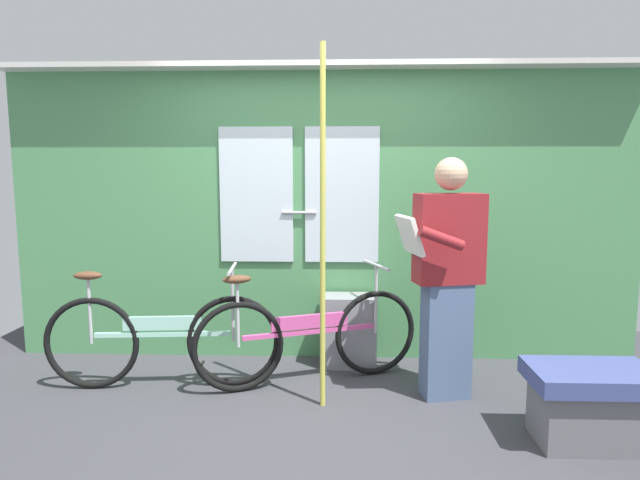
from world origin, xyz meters
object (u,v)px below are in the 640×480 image
(bench_seat_corner, at_px, (590,404))
(bicycle_leaning_behind, at_px, (309,336))
(passenger_reading_newspaper, at_px, (447,273))
(trash_bin_by_wall, at_px, (349,330))
(handrail_pole, at_px, (323,231))
(bicycle_near_door, at_px, (162,339))

(bench_seat_corner, bearing_deg, bicycle_leaning_behind, 153.30)
(passenger_reading_newspaper, distance_m, bench_seat_corner, 1.15)
(passenger_reading_newspaper, relative_size, bench_seat_corner, 2.37)
(trash_bin_by_wall, xyz_separation_m, handrail_pole, (-0.19, -0.77, 0.89))
(passenger_reading_newspaper, relative_size, trash_bin_by_wall, 2.89)
(bicycle_leaning_behind, height_order, passenger_reading_newspaper, passenger_reading_newspaper)
(trash_bin_by_wall, relative_size, bench_seat_corner, 0.82)
(bicycle_leaning_behind, bearing_deg, passenger_reading_newspaper, -33.08)
(bicycle_near_door, relative_size, passenger_reading_newspaper, 1.02)
(trash_bin_by_wall, height_order, handrail_pole, handrail_pole)
(bench_seat_corner, bearing_deg, bicycle_near_door, 165.23)
(bicycle_near_door, distance_m, trash_bin_by_wall, 1.45)
(passenger_reading_newspaper, distance_m, trash_bin_by_wall, 1.06)
(bicycle_leaning_behind, bearing_deg, bench_seat_corner, -47.36)
(handrail_pole, bearing_deg, bicycle_leaning_behind, 106.80)
(bicycle_near_door, bearing_deg, bicycle_leaning_behind, 1.60)
(trash_bin_by_wall, bearing_deg, bicycle_near_door, -159.54)
(passenger_reading_newspaper, height_order, bench_seat_corner, passenger_reading_newspaper)
(handrail_pole, distance_m, bench_seat_corner, 1.87)
(bicycle_leaning_behind, distance_m, passenger_reading_newspaper, 1.11)
(handrail_pole, bearing_deg, passenger_reading_newspaper, 11.73)
(bicycle_leaning_behind, relative_size, handrail_pole, 0.69)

